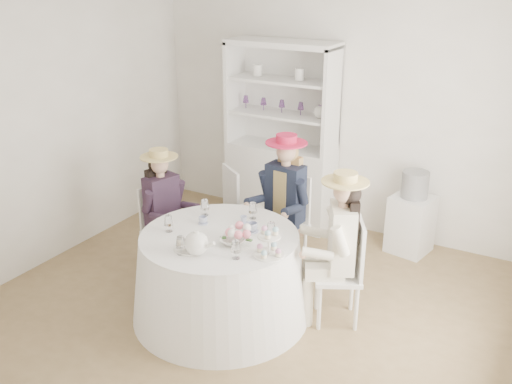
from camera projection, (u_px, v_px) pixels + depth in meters
The scene contains 21 objects.
ground at pixel (251, 301), 5.27m from camera, with size 4.50×4.50×0.00m, color brown.
wall_back at pixel (339, 113), 6.39m from camera, with size 4.50×4.50×0.00m, color silver.
wall_front at pixel (69, 264), 3.15m from camera, with size 4.50×4.50×0.00m, color silver.
wall_left at pixel (59, 128), 5.80m from camera, with size 4.50×4.50×0.00m, color silver.
tea_table at pixel (220, 275), 4.94m from camera, with size 1.55×1.55×0.77m.
hutch at pixel (282, 160), 6.69m from camera, with size 1.28×0.52×2.13m.
side_table at pixel (411, 224), 6.09m from camera, with size 0.40×0.40×0.63m, color silver.
hatbox at pixel (415, 185), 5.92m from camera, with size 0.28×0.28×0.28m, color black.
guest_left at pixel (163, 204), 5.56m from camera, with size 0.51×0.48×1.27m.
guest_mid at pixel (284, 196), 5.54m from camera, with size 0.52×0.54×1.41m.
guest_right at pixel (339, 240), 4.72m from camera, with size 0.58×0.53×1.36m.
spare_chair at pixel (241, 208), 5.98m from camera, with size 0.56×0.56×0.97m.
teacup_a at pixel (203, 221), 4.99m from camera, with size 0.08×0.08×0.06m, color white.
teacup_b at pixel (244, 220), 5.00m from camera, with size 0.06×0.06×0.06m, color white.
teacup_c at pixel (252, 228), 4.84m from camera, with size 0.09×0.09×0.07m, color white.
flower_bowl at pixel (233, 242), 4.62m from camera, with size 0.21×0.21×0.05m, color white.
flower_arrangement at pixel (237, 232), 4.63m from camera, with size 0.19×0.19×0.07m.
table_teapot at pixel (197, 243), 4.46m from camera, with size 0.27×0.19×0.20m.
sandwich_plate at pixel (191, 246), 4.56m from camera, with size 0.28×0.28×0.06m.
cupcake_stand at pixel (269, 246), 4.43m from camera, with size 0.24×0.24×0.23m.
stemware_set at pixel (219, 227), 4.77m from camera, with size 0.91×0.95×0.15m.
Camera 1 is at (2.27, -3.91, 2.88)m, focal length 40.00 mm.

